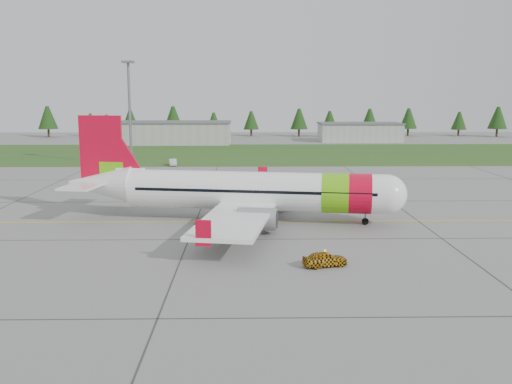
{
  "coord_description": "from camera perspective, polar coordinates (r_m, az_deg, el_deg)",
  "views": [
    {
      "loc": [
        -9.33,
        -54.36,
        14.08
      ],
      "look_at": [
        -8.3,
        5.27,
        3.82
      ],
      "focal_mm": 40.0,
      "sensor_mm": 36.0,
      "label": 1
    }
  ],
  "objects": [
    {
      "name": "grass_strip",
      "position": [
        137.4,
        2.92,
        3.87
      ],
      "size": [
        320.0,
        50.0,
        0.03
      ],
      "primitive_type": "cube",
      "color": "#30561E",
      "rests_on": "ground"
    },
    {
      "name": "hangar_east",
      "position": [
        176.12,
        10.31,
        5.86
      ],
      "size": [
        24.0,
        12.0,
        5.2
      ],
      "primitive_type": "cube",
      "color": "#A8A8A3",
      "rests_on": "ground"
    },
    {
      "name": "follow_me_car",
      "position": [
        47.44,
        6.93,
        -5.25
      ],
      "size": [
        1.6,
        1.77,
        3.7
      ],
      "primitive_type": "imported",
      "rotation": [
        0.0,
        0.0,
        1.83
      ],
      "color": "#F7AA0D",
      "rests_on": "ground"
    },
    {
      "name": "taxi_guideline",
      "position": [
        64.61,
        7.35,
        -2.9
      ],
      "size": [
        120.0,
        0.25,
        0.02
      ],
      "primitive_type": "cube",
      "color": "gold",
      "rests_on": "ground"
    },
    {
      "name": "treeline",
      "position": [
        192.8,
        1.8,
        7.05
      ],
      "size": [
        160.0,
        8.0,
        10.0
      ],
      "primitive_type": null,
      "color": "#1C3F14",
      "rests_on": "ground"
    },
    {
      "name": "service_van",
      "position": [
        114.94,
        -8.33,
        3.63
      ],
      "size": [
        1.61,
        1.54,
        4.02
      ],
      "primitive_type": "imported",
      "rotation": [
        0.0,
        0.0,
        0.17
      ],
      "color": "silver",
      "rests_on": "ground"
    },
    {
      "name": "ground",
      "position": [
        56.93,
        8.5,
        -4.67
      ],
      "size": [
        320.0,
        320.0,
        0.0
      ],
      "primitive_type": "plane",
      "color": "gray",
      "rests_on": "ground"
    },
    {
      "name": "floodlight_mast",
      "position": [
        114.7,
        -12.5,
        7.49
      ],
      "size": [
        0.5,
        0.5,
        20.0
      ],
      "primitive_type": "cylinder",
      "color": "slate",
      "rests_on": "ground"
    },
    {
      "name": "aircraft",
      "position": [
        63.69,
        -0.89,
        0.08
      ],
      "size": [
        38.42,
        35.84,
        11.7
      ],
      "rotation": [
        0.0,
        0.0,
        -0.17
      ],
      "color": "white",
      "rests_on": "ground"
    },
    {
      "name": "hangar_west",
      "position": [
        166.03,
        -8.18,
        5.83
      ],
      "size": [
        32.0,
        14.0,
        6.0
      ],
      "primitive_type": "cube",
      "color": "#A8A8A3",
      "rests_on": "ground"
    }
  ]
}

